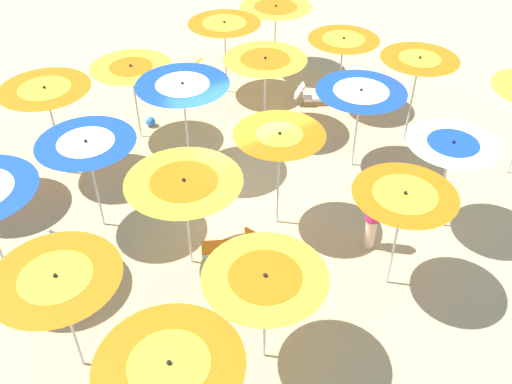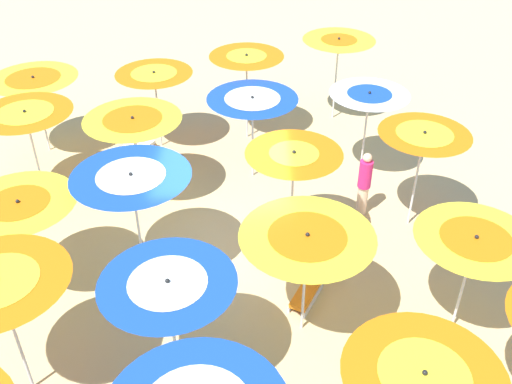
{
  "view_description": "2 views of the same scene",
  "coord_description": "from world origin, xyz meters",
  "px_view_note": "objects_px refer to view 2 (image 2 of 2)",
  "views": [
    {
      "loc": [
        -5.32,
        -9.43,
        8.79
      ],
      "look_at": [
        -0.39,
        -1.37,
        1.12
      ],
      "focal_mm": 40.09,
      "sensor_mm": 36.0,
      "label": 1
    },
    {
      "loc": [
        -9.38,
        -0.71,
        8.16
      ],
      "look_at": [
        0.39,
        -0.62,
        1.33
      ],
      "focal_mm": 40.75,
      "sensor_mm": 36.0,
      "label": 2
    }
  ],
  "objects_px": {
    "beach_umbrella_5": "(422,383)",
    "beach_umbrella_12": "(132,183)",
    "beach_umbrella_8": "(252,106)",
    "beach_umbrella_17": "(20,209)",
    "beach_umbrella_7": "(294,162)",
    "beachgoer_0": "(364,183)",
    "beach_umbrella_19": "(34,84)",
    "lounger_0": "(308,288)",
    "beach_umbrella_3": "(369,100)",
    "lounger_2": "(139,148)",
    "beach_ball": "(31,268)",
    "beach_umbrella_9": "(247,62)",
    "beach_umbrella_6": "(307,244)",
    "beach_umbrella_11": "(169,292)",
    "beach_umbrella_13": "(133,125)",
    "beach_umbrella_18": "(26,119)",
    "beach_umbrella_2": "(423,141)",
    "beach_umbrella_1": "(474,246)",
    "beach_umbrella_14": "(154,79)",
    "beach_umbrella_4": "(338,46)",
    "lounger_1": "(3,189)"
  },
  "relations": [
    {
      "from": "beach_umbrella_8",
      "to": "beach_umbrella_17",
      "type": "xyz_separation_m",
      "value": [
        -4.15,
        4.1,
        0.0
      ]
    },
    {
      "from": "beach_umbrella_13",
      "to": "lounger_2",
      "type": "xyz_separation_m",
      "value": [
        2.0,
        0.42,
        -1.78
      ]
    },
    {
      "from": "beach_umbrella_1",
      "to": "beach_umbrella_8",
      "type": "distance_m",
      "value": 6.28
    },
    {
      "from": "beach_umbrella_2",
      "to": "beach_umbrella_5",
      "type": "height_order",
      "value": "beach_umbrella_2"
    },
    {
      "from": "beach_umbrella_9",
      "to": "lounger_0",
      "type": "relative_size",
      "value": 1.8
    },
    {
      "from": "beach_umbrella_7",
      "to": "beach_umbrella_9",
      "type": "height_order",
      "value": "beach_umbrella_9"
    },
    {
      "from": "beach_umbrella_18",
      "to": "beach_umbrella_17",
      "type": "bearing_deg",
      "value": -163.66
    },
    {
      "from": "beach_umbrella_7",
      "to": "beachgoer_0",
      "type": "xyz_separation_m",
      "value": [
        1.28,
        -1.7,
        -1.35
      ]
    },
    {
      "from": "beach_umbrella_4",
      "to": "beach_umbrella_5",
      "type": "relative_size",
      "value": 1.06
    },
    {
      "from": "beach_umbrella_17",
      "to": "beach_umbrella_3",
      "type": "bearing_deg",
      "value": -58.08
    },
    {
      "from": "beach_umbrella_18",
      "to": "beachgoer_0",
      "type": "height_order",
      "value": "beach_umbrella_18"
    },
    {
      "from": "beach_umbrella_5",
      "to": "beach_umbrella_12",
      "type": "bearing_deg",
      "value": 45.78
    },
    {
      "from": "beach_umbrella_9",
      "to": "beach_umbrella_18",
      "type": "relative_size",
      "value": 1.08
    },
    {
      "from": "beach_umbrella_7",
      "to": "beach_umbrella_13",
      "type": "height_order",
      "value": "beach_umbrella_7"
    },
    {
      "from": "beach_umbrella_9",
      "to": "beach_umbrella_11",
      "type": "relative_size",
      "value": 1.07
    },
    {
      "from": "beach_umbrella_7",
      "to": "beachgoer_0",
      "type": "relative_size",
      "value": 1.52
    },
    {
      "from": "lounger_2",
      "to": "lounger_0",
      "type": "bearing_deg",
      "value": -114.28
    },
    {
      "from": "beach_umbrella_3",
      "to": "beach_umbrella_4",
      "type": "relative_size",
      "value": 0.92
    },
    {
      "from": "beach_umbrella_14",
      "to": "lounger_0",
      "type": "xyz_separation_m",
      "value": [
        -5.78,
        -3.69,
        -1.78
      ]
    },
    {
      "from": "beachgoer_0",
      "to": "beach_umbrella_6",
      "type": "bearing_deg",
      "value": 45.56
    },
    {
      "from": "lounger_2",
      "to": "beach_umbrella_4",
      "type": "bearing_deg",
      "value": -40.7
    },
    {
      "from": "beach_umbrella_9",
      "to": "beach_umbrella_19",
      "type": "height_order",
      "value": "beach_umbrella_9"
    },
    {
      "from": "beach_umbrella_13",
      "to": "beachgoer_0",
      "type": "relative_size",
      "value": 1.37
    },
    {
      "from": "beach_umbrella_2",
      "to": "beach_umbrella_5",
      "type": "distance_m",
      "value": 6.07
    },
    {
      "from": "beach_umbrella_12",
      "to": "beach_umbrella_5",
      "type": "bearing_deg",
      "value": -134.22
    },
    {
      "from": "beach_umbrella_6",
      "to": "lounger_2",
      "type": "relative_size",
      "value": 2.0
    },
    {
      "from": "beach_umbrella_2",
      "to": "lounger_1",
      "type": "height_order",
      "value": "beach_umbrella_2"
    },
    {
      "from": "lounger_1",
      "to": "beach_umbrella_18",
      "type": "bearing_deg",
      "value": -18.86
    },
    {
      "from": "beach_umbrella_14",
      "to": "beach_umbrella_17",
      "type": "distance_m",
      "value": 5.85
    },
    {
      "from": "beach_umbrella_1",
      "to": "lounger_2",
      "type": "height_order",
      "value": "beach_umbrella_1"
    },
    {
      "from": "lounger_2",
      "to": "beach_ball",
      "type": "xyz_separation_m",
      "value": [
        -4.68,
        1.4,
        -0.07
      ]
    },
    {
      "from": "beach_umbrella_12",
      "to": "beachgoer_0",
      "type": "relative_size",
      "value": 1.49
    },
    {
      "from": "lounger_2",
      "to": "beach_umbrella_8",
      "type": "bearing_deg",
      "value": -80.54
    },
    {
      "from": "beach_umbrella_5",
      "to": "beach_umbrella_8",
      "type": "xyz_separation_m",
      "value": [
        7.88,
        2.22,
        -0.14
      ]
    },
    {
      "from": "beach_umbrella_17",
      "to": "beach_ball",
      "type": "bearing_deg",
      "value": 38.27
    },
    {
      "from": "lounger_1",
      "to": "lounger_2",
      "type": "distance_m",
      "value": 3.56
    },
    {
      "from": "beach_umbrella_8",
      "to": "beach_umbrella_12",
      "type": "height_order",
      "value": "beach_umbrella_12"
    },
    {
      "from": "beach_umbrella_18",
      "to": "beach_umbrella_1",
      "type": "bearing_deg",
      "value": -115.19
    },
    {
      "from": "beach_umbrella_2",
      "to": "beach_umbrella_1",
      "type": "bearing_deg",
      "value": -176.58
    },
    {
      "from": "beach_umbrella_4",
      "to": "beach_umbrella_17",
      "type": "distance_m",
      "value": 9.77
    },
    {
      "from": "beach_umbrella_5",
      "to": "beach_umbrella_9",
      "type": "xyz_separation_m",
      "value": [
        9.87,
        2.4,
        0.13
      ]
    },
    {
      "from": "beach_umbrella_7",
      "to": "beach_umbrella_9",
      "type": "xyz_separation_m",
      "value": [
        4.86,
        1.02,
        0.05
      ]
    },
    {
      "from": "beach_umbrella_6",
      "to": "beach_umbrella_19",
      "type": "distance_m",
      "value": 9.1
    },
    {
      "from": "beach_umbrella_3",
      "to": "beach_umbrella_12",
      "type": "bearing_deg",
      "value": 127.09
    },
    {
      "from": "beach_umbrella_3",
      "to": "beach_umbrella_7",
      "type": "relative_size",
      "value": 0.94
    },
    {
      "from": "beach_umbrella_2",
      "to": "beach_umbrella_7",
      "type": "distance_m",
      "value": 2.87
    },
    {
      "from": "lounger_2",
      "to": "beach_umbrella_11",
      "type": "bearing_deg",
      "value": -138.09
    },
    {
      "from": "beach_umbrella_14",
      "to": "beach_umbrella_19",
      "type": "height_order",
      "value": "beach_umbrella_14"
    },
    {
      "from": "beach_umbrella_19",
      "to": "lounger_0",
      "type": "height_order",
      "value": "beach_umbrella_19"
    },
    {
      "from": "beach_umbrella_6",
      "to": "beach_umbrella_11",
      "type": "relative_size",
      "value": 0.98
    }
  ]
}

